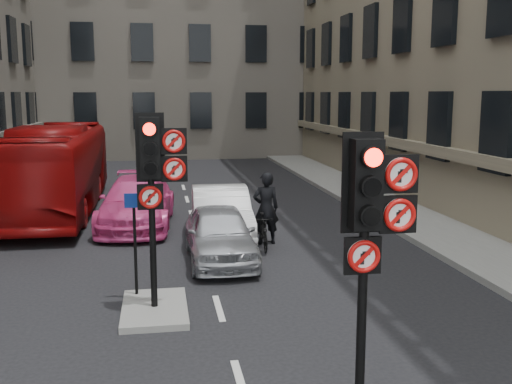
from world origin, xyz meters
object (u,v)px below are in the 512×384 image
object	(u,v)px
signal_far	(156,168)
bus_red	(57,169)
car_pink	(137,202)
car_white	(221,214)
motorcycle	(263,232)
signal_near	(372,214)
car_silver	(220,234)
motorcyclist	(266,208)
info_sign	(135,230)

from	to	relation	value
signal_far	bus_red	size ratio (longest dim) A/B	0.34
car_pink	car_white	bearing A→B (deg)	-36.91
signal_far	motorcycle	size ratio (longest dim) A/B	2.31
signal_near	car_silver	distance (m)	7.60
car_pink	motorcyclist	size ratio (longest dim) A/B	2.62
signal_near	car_silver	world-z (taller)	signal_near
car_pink	signal_far	bearing A→B (deg)	-81.09
car_pink	motorcyclist	xyz separation A→B (m)	(3.50, -2.76, 0.23)
signal_far	car_pink	bearing A→B (deg)	94.66
bus_red	motorcycle	distance (m)	8.72
signal_far	car_pink	xyz separation A→B (m)	(-0.61, 7.50, -1.96)
car_white	motorcycle	bearing A→B (deg)	-49.91
car_silver	signal_far	bearing A→B (deg)	-114.48
car_white	car_pink	xyz separation A→B (m)	(-2.35, 2.05, 0.02)
car_silver	motorcycle	world-z (taller)	car_silver
motorcyclist	motorcycle	bearing A→B (deg)	69.16
car_white	motorcyclist	world-z (taller)	motorcyclist
info_sign	motorcycle	bearing A→B (deg)	50.26
car_white	signal_far	bearing A→B (deg)	-105.71
signal_far	bus_red	world-z (taller)	signal_far
signal_near	car_silver	size ratio (longest dim) A/B	0.91
signal_near	motorcycle	size ratio (longest dim) A/B	2.31
signal_far	car_silver	distance (m)	4.13
bus_red	motorcyclist	bearing A→B (deg)	-42.02
motorcycle	car_silver	bearing A→B (deg)	-140.24
signal_far	car_white	world-z (taller)	signal_far
car_silver	motorcyclist	size ratio (longest dim) A/B	2.00
car_pink	car_silver	bearing A→B (deg)	-59.44
signal_near	signal_far	bearing A→B (deg)	123.02
signal_far	motorcyclist	size ratio (longest dim) A/B	1.82
car_white	bus_red	size ratio (longest dim) A/B	0.41
motorcyclist	info_sign	xyz separation A→B (m)	(-3.32, -4.00, 0.45)
car_pink	signal_near	bearing A→B (deg)	-70.15
signal_near	bus_red	distance (m)	15.59
signal_far	motorcycle	xyz separation A→B (m)	(2.72, 4.20, -2.24)
signal_near	motorcycle	distance (m)	8.47
signal_far	motorcycle	world-z (taller)	signal_far
car_white	bus_red	bearing A→B (deg)	138.24
signal_near	signal_far	distance (m)	4.77
signal_far	car_white	xyz separation A→B (m)	(1.74, 5.45, -1.98)
car_white	car_pink	distance (m)	3.12
bus_red	motorcyclist	size ratio (longest dim) A/B	5.44
signal_near	bus_red	xyz separation A→B (m)	(-5.99, 14.35, -1.10)
signal_near	car_white	size ratio (longest dim) A/B	0.81
car_silver	motorcycle	size ratio (longest dim) A/B	2.54
signal_near	car_pink	bearing A→B (deg)	105.60
car_pink	info_sign	distance (m)	6.80
car_white	info_sign	bearing A→B (deg)	-112.79
signal_near	motorcycle	world-z (taller)	signal_near
car_white	motorcyclist	size ratio (longest dim) A/B	2.25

